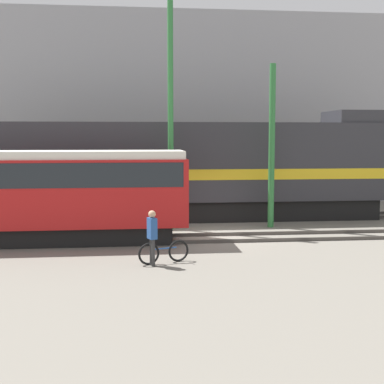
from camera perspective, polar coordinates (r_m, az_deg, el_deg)
The scene contains 10 objects.
ground_plane at distance 22.19m, azimuth 2.68°, elevation -4.62°, with size 120.00×120.00×0.00m, color slate.
track_near at distance 21.29m, azimuth 3.06°, elevation -4.88°, with size 60.00×1.50×0.14m.
track_far at distance 26.42m, azimuth 1.21°, elevation -2.75°, with size 60.00×1.51×0.14m.
building_backdrop at distance 35.12m, azimuth -0.71°, elevation 8.71°, with size 30.57×6.00×11.51m.
freight_locomotive at distance 26.02m, azimuth -1.64°, elevation 2.44°, with size 21.67×3.04×5.32m.
streetcar at distance 20.94m, azimuth -14.24°, elevation 0.14°, with size 9.85×2.54×3.53m.
bicycle at distance 17.30m, azimuth -3.02°, elevation -6.43°, with size 1.67×0.71×0.78m.
person at distance 16.87m, azimuth -4.28°, elevation -4.28°, with size 0.33×0.41×1.76m.
utility_pole_left at distance 23.34m, azimuth -2.30°, elevation 8.22°, with size 0.24×0.24×9.98m.
utility_pole_center at distance 24.06m, azimuth 8.50°, elevation 4.82°, with size 0.27×0.27×7.24m.
Camera 1 is at (-3.41, -21.54, 4.08)m, focal length 50.00 mm.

